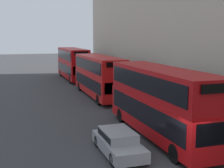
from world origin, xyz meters
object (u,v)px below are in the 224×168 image
object	(u,v)px
bus_second_in_queue	(99,74)
car_dark_sedan	(118,141)
bus_leading	(160,99)
bus_third_in_queue	(73,62)
pedestrian	(109,84)

from	to	relation	value
bus_second_in_queue	car_dark_sedan	distance (m)	16.07
bus_leading	bus_third_in_queue	distance (m)	27.37
bus_second_in_queue	car_dark_sedan	size ratio (longest dim) A/B	2.58
car_dark_sedan	bus_third_in_queue	bearing A→B (deg)	83.36
bus_third_in_queue	car_dark_sedan	size ratio (longest dim) A/B	2.59
bus_leading	bus_second_in_queue	distance (m)	13.77
car_dark_sedan	pedestrian	xyz separation A→B (m)	(5.49, 18.72, 0.08)
car_dark_sedan	pedestrian	size ratio (longest dim) A/B	2.59
bus_second_in_queue	car_dark_sedan	world-z (taller)	bus_second_in_queue
bus_leading	car_dark_sedan	size ratio (longest dim) A/B	2.56
bus_second_in_queue	car_dark_sedan	bearing A→B (deg)	-102.28
pedestrian	bus_leading	bearing A→B (deg)	-97.08
bus_second_in_queue	bus_third_in_queue	bearing A→B (deg)	90.00
bus_leading	car_dark_sedan	distance (m)	4.23
bus_leading	bus_third_in_queue	bearing A→B (deg)	90.00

